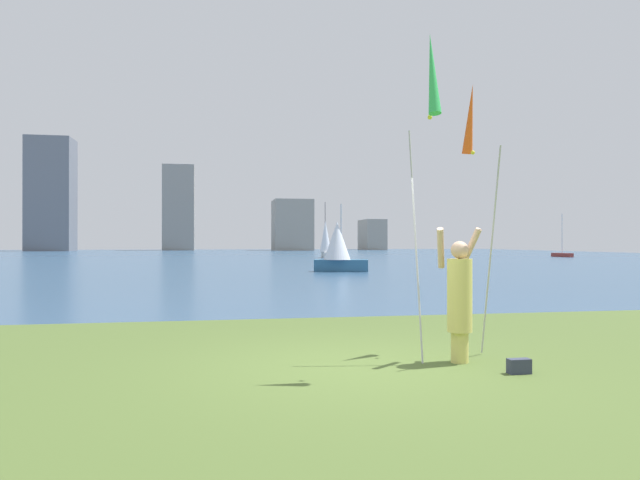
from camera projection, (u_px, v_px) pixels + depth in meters
ground at (231, 259)px, 57.74m from camera, size 120.00×138.00×0.12m
person at (459, 296)px, 7.85m from camera, size 0.66×0.49×1.81m
kite_flag_left at (431, 85)px, 7.37m from camera, size 0.16×1.06×4.26m
kite_flag_right at (471, 127)px, 8.75m from camera, size 0.16×1.14×3.96m
bag at (519, 366)px, 7.17m from camera, size 0.28×0.13×0.18m
sailboat_0 at (325, 239)px, 59.79m from camera, size 1.19×2.32×5.70m
sailboat_3 at (562, 254)px, 63.09m from camera, size 0.84×3.00×4.68m
sailboat_4 at (338, 248)px, 31.80m from camera, size 3.04×1.78×3.68m
skyline_tower_0 at (51, 195)px, 104.81m from camera, size 7.57×6.64×20.22m
skyline_tower_1 at (179, 208)px, 114.53m from camera, size 5.97×6.47×16.48m
skyline_tower_2 at (292, 225)px, 113.05m from camera, size 7.35×7.98×9.69m
skyline_tower_3 at (372, 235)px, 120.51m from camera, size 4.17×7.95×6.17m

